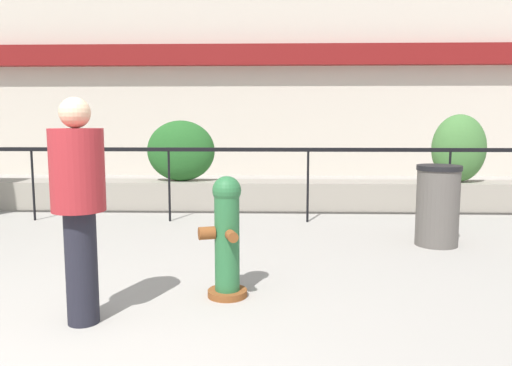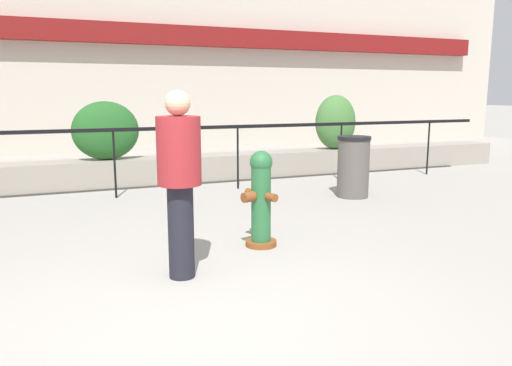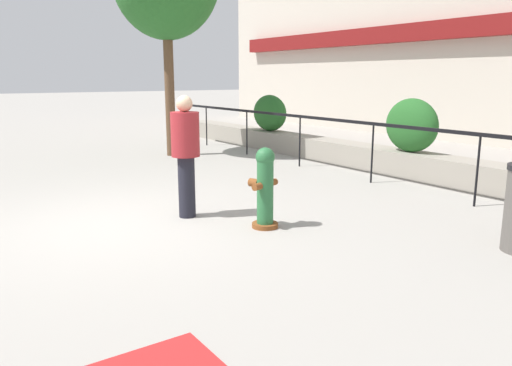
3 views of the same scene
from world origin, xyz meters
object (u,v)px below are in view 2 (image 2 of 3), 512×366
at_px(fire_hydrant, 261,198).
at_px(pedestrian, 179,173).
at_px(hedge_bush_2, 335,122).
at_px(hedge_bush_1, 106,131).
at_px(trash_bin, 353,167).

distance_m(fire_hydrant, pedestrian, 1.30).
distance_m(hedge_bush_2, pedestrian, 6.88).
bearing_deg(hedge_bush_1, trash_bin, -34.26).
bearing_deg(pedestrian, hedge_bush_2, 47.15).
xyz_separation_m(hedge_bush_1, fire_hydrant, (1.20, -4.43, -0.48)).
relative_size(pedestrian, trash_bin, 1.71).
distance_m(pedestrian, trash_bin, 4.38).
relative_size(hedge_bush_2, trash_bin, 1.16).
bearing_deg(hedge_bush_1, pedestrian, -88.38).
bearing_deg(pedestrian, trash_bin, 35.83).
distance_m(hedge_bush_2, fire_hydrant, 5.75).
bearing_deg(hedge_bush_1, fire_hydrant, -74.83).
bearing_deg(pedestrian, fire_hydrant, 30.20).
height_order(hedge_bush_2, fire_hydrant, hedge_bush_2).
xyz_separation_m(pedestrian, trash_bin, (3.53, 2.55, -0.48)).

